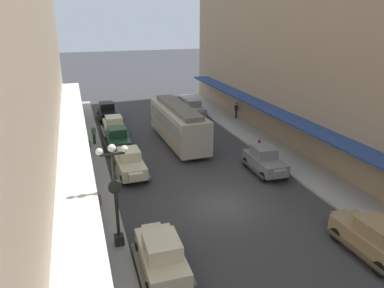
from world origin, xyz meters
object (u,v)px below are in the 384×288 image
object	(u,v)px
parked_car_5	(373,236)
streetcar	(178,123)
pedestrian_0	(98,205)
parked_car_3	(265,160)
parked_car_2	(130,163)
parked_car_4	(161,254)
pedestrian_4	(94,135)
parked_car_6	(114,125)
fire_hydrant	(259,144)
pedestrian_1	(89,148)
parked_car_0	(194,108)
parked_car_1	(118,139)
parked_car_7	(107,111)
pedestrian_3	(236,110)
pedestrian_2	(95,245)
lamp_post_with_clock	(115,192)

from	to	relation	value
parked_car_5	streetcar	bearing A→B (deg)	103.62
pedestrian_0	parked_car_3	bearing A→B (deg)	14.26
parked_car_2	parked_car_3	bearing A→B (deg)	-15.13
parked_car_4	pedestrian_4	world-z (taller)	parked_car_4
parked_car_2	parked_car_6	size ratio (longest dim) A/B	1.00
fire_hydrant	pedestrian_1	bearing A→B (deg)	170.04
parked_car_0	parked_car_1	world-z (taller)	same
parked_car_7	pedestrian_1	size ratio (longest dim) A/B	2.62
parked_car_6	parked_car_1	bearing A→B (deg)	-92.20
pedestrian_0	pedestrian_3	xyz separation A→B (m)	(15.67, 16.20, 0.02)
parked_car_2	pedestrian_1	bearing A→B (deg)	123.54
parked_car_7	streetcar	xyz separation A→B (m)	(5.09, -9.70, 0.96)
parked_car_2	pedestrian_2	distance (m)	9.60
pedestrian_1	pedestrian_4	bearing A→B (deg)	79.29
pedestrian_1	pedestrian_3	distance (m)	17.11
parked_car_2	lamp_post_with_clock	bearing A→B (deg)	-102.68
streetcar	pedestrian_2	xyz separation A→B (m)	(-8.05, -14.38, -0.89)
parked_car_5	pedestrian_1	distance (m)	20.14
pedestrian_4	lamp_post_with_clock	bearing A→B (deg)	-89.47
parked_car_6	parked_car_7	distance (m)	5.48
streetcar	pedestrian_0	world-z (taller)	streetcar
pedestrian_0	pedestrian_3	size ratio (longest dim) A/B	0.98
parked_car_3	parked_car_5	xyz separation A→B (m)	(0.14, -9.90, 0.00)
streetcar	pedestrian_4	bearing A→B (deg)	166.16
parked_car_2	streetcar	xyz separation A→B (m)	(5.05, 5.26, 0.96)
parked_car_0	parked_car_6	size ratio (longest dim) A/B	1.00
parked_car_1	lamp_post_with_clock	world-z (taller)	lamp_post_with_clock
parked_car_7	parked_car_5	bearing A→B (deg)	-71.09
pedestrian_1	streetcar	bearing A→B (deg)	10.37
parked_car_1	parked_car_2	xyz separation A→B (m)	(0.15, -5.48, 0.00)
parked_car_4	pedestrian_1	size ratio (longest dim) A/B	2.61
parked_car_3	parked_car_5	size ratio (longest dim) A/B	1.00
pedestrian_0	pedestrian_4	size ratio (longest dim) A/B	1.00
parked_car_1	pedestrian_4	distance (m)	2.37
parked_car_4	pedestrian_2	size ratio (longest dim) A/B	2.56
parked_car_2	parked_car_3	size ratio (longest dim) A/B	1.00
parked_car_4	parked_car_5	distance (m)	9.81
parked_car_2	parked_car_7	bearing A→B (deg)	90.17
parked_car_3	streetcar	distance (m)	8.83
parked_car_0	pedestrian_2	world-z (taller)	parked_car_0
parked_car_0	pedestrian_3	world-z (taller)	parked_car_0
parked_car_6	pedestrian_3	distance (m)	13.16
parked_car_6	streetcar	world-z (taller)	streetcar
parked_car_5	pedestrian_1	size ratio (longest dim) A/B	2.62
fire_hydrant	pedestrian_3	size ratio (longest dim) A/B	0.49
lamp_post_with_clock	fire_hydrant	xyz separation A→B (m)	(12.75, 9.65, -2.42)
parked_car_3	pedestrian_4	distance (m)	14.64
pedestrian_2	parked_car_0	bearing A→B (deg)	61.61
parked_car_3	pedestrian_0	bearing A→B (deg)	-165.74
parked_car_1	parked_car_7	distance (m)	9.48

